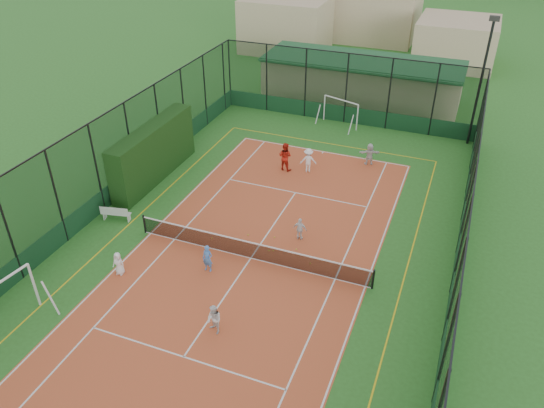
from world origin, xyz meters
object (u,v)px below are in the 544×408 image
at_px(child_far_right, 300,229).
at_px(futsal_goal_far, 340,112).
at_px(child_near_mid, 208,259).
at_px(coach, 285,156).
at_px(white_bench, 116,213).
at_px(child_far_left, 308,160).
at_px(floodlight_ne, 480,84).
at_px(child_near_left, 119,263).
at_px(child_far_back, 370,154).
at_px(child_near_right, 214,320).
at_px(clubhouse, 362,79).

bearing_deg(child_far_right, futsal_goal_far, -81.15).
distance_m(child_near_mid, coach, 10.27).
relative_size(white_bench, child_far_left, 1.00).
distance_m(floodlight_ne, white_bench, 23.32).
xyz_separation_m(futsal_goal_far, child_far_left, (0.03, -7.39, -0.17)).
distance_m(floodlight_ne, child_far_right, 16.28).
xyz_separation_m(futsal_goal_far, child_near_mid, (-1.31, -17.92, -0.26)).
relative_size(child_near_left, child_near_mid, 0.86).
height_order(child_near_mid, child_far_back, child_far_back).
relative_size(child_near_right, child_far_right, 1.11).
relative_size(floodlight_ne, child_near_mid, 6.16).
relative_size(child_near_mid, child_far_back, 0.96).
bearing_deg(coach, child_near_mid, 99.59).
distance_m(clubhouse, coach, 13.34).
bearing_deg(child_far_right, white_bench, 12.71).
height_order(white_bench, child_near_right, child_near_right).
relative_size(floodlight_ne, white_bench, 5.44).
height_order(floodlight_ne, white_bench, floodlight_ne).
xyz_separation_m(white_bench, coach, (6.29, 8.32, 0.46)).
xyz_separation_m(white_bench, child_near_mid, (6.34, -1.94, 0.25)).
bearing_deg(child_near_right, child_far_left, 120.01).
height_order(white_bench, child_far_right, child_far_right).
height_order(clubhouse, child_near_left, clubhouse).
relative_size(floodlight_ne, child_near_right, 6.22).
distance_m(child_far_right, coach, 7.20).
bearing_deg(child_far_left, child_far_back, -162.70).
bearing_deg(futsal_goal_far, clubhouse, 107.88).
bearing_deg(clubhouse, child_far_left, -90.55).
xyz_separation_m(floodlight_ne, coach, (-10.11, -7.83, -3.24)).
xyz_separation_m(white_bench, child_near_right, (8.33, -5.26, 0.25)).
xyz_separation_m(child_near_mid, coach, (-0.05, 10.27, 0.21)).
bearing_deg(child_near_left, child_far_back, 57.14).
distance_m(child_near_right, child_far_back, 16.31).
distance_m(futsal_goal_far, child_near_mid, 17.97).
bearing_deg(white_bench, coach, 40.49).
height_order(futsal_goal_far, child_near_right, futsal_goal_far).
distance_m(floodlight_ne, child_far_back, 8.37).
height_order(clubhouse, child_far_right, clubhouse).
bearing_deg(coach, child_near_left, 82.66).
height_order(child_far_left, child_far_back, child_far_left).
bearing_deg(clubhouse, child_near_left, -101.42).
bearing_deg(futsal_goal_far, child_near_mid, -74.72).
distance_m(white_bench, child_far_right, 9.63).
xyz_separation_m(child_near_right, child_far_left, (-0.65, 13.84, 0.09)).
height_order(child_near_right, child_far_right, child_near_right).
relative_size(floodlight_ne, child_far_left, 5.44).
bearing_deg(child_far_back, child_near_right, 61.19).
height_order(floodlight_ne, child_near_mid, floodlight_ne).
relative_size(futsal_goal_far, child_far_right, 2.43).
bearing_deg(child_near_right, clubhouse, 118.44).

